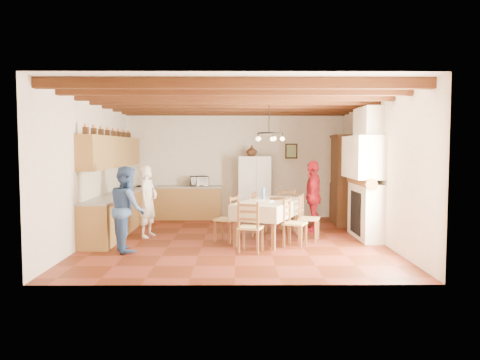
# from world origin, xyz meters

# --- Properties ---
(floor) EXTENTS (6.00, 6.50, 0.02)m
(floor) POSITION_xyz_m (0.00, 0.00, -0.01)
(floor) COLOR #4F1D0C
(floor) RESTS_ON ground
(ceiling) EXTENTS (6.00, 6.50, 0.02)m
(ceiling) POSITION_xyz_m (0.00, 0.00, 3.01)
(ceiling) COLOR white
(ceiling) RESTS_ON ground
(wall_back) EXTENTS (6.00, 0.02, 3.00)m
(wall_back) POSITION_xyz_m (0.00, 3.26, 1.50)
(wall_back) COLOR beige
(wall_back) RESTS_ON ground
(wall_front) EXTENTS (6.00, 0.02, 3.00)m
(wall_front) POSITION_xyz_m (0.00, -3.26, 1.50)
(wall_front) COLOR beige
(wall_front) RESTS_ON ground
(wall_left) EXTENTS (0.02, 6.50, 3.00)m
(wall_left) POSITION_xyz_m (-3.01, 0.00, 1.50)
(wall_left) COLOR beige
(wall_left) RESTS_ON ground
(wall_right) EXTENTS (0.02, 6.50, 3.00)m
(wall_right) POSITION_xyz_m (3.01, 0.00, 1.50)
(wall_right) COLOR beige
(wall_right) RESTS_ON ground
(ceiling_beams) EXTENTS (6.00, 6.30, 0.16)m
(ceiling_beams) POSITION_xyz_m (0.00, 0.00, 2.91)
(ceiling_beams) COLOR #3C160D
(ceiling_beams) RESTS_ON ground
(lower_cabinets_left) EXTENTS (0.60, 4.30, 0.86)m
(lower_cabinets_left) POSITION_xyz_m (-2.70, 1.05, 0.43)
(lower_cabinets_left) COLOR brown
(lower_cabinets_left) RESTS_ON ground
(lower_cabinets_back) EXTENTS (2.30, 0.60, 0.86)m
(lower_cabinets_back) POSITION_xyz_m (-1.55, 2.95, 0.43)
(lower_cabinets_back) COLOR brown
(lower_cabinets_back) RESTS_ON ground
(countertop_left) EXTENTS (0.62, 4.30, 0.04)m
(countertop_left) POSITION_xyz_m (-2.70, 1.05, 0.88)
(countertop_left) COLOR gray
(countertop_left) RESTS_ON lower_cabinets_left
(countertop_back) EXTENTS (2.34, 0.62, 0.04)m
(countertop_back) POSITION_xyz_m (-1.55, 2.95, 0.88)
(countertop_back) COLOR gray
(countertop_back) RESTS_ON lower_cabinets_back
(backsplash_left) EXTENTS (0.03, 4.30, 0.60)m
(backsplash_left) POSITION_xyz_m (-2.98, 1.05, 1.20)
(backsplash_left) COLOR silver
(backsplash_left) RESTS_ON ground
(backsplash_back) EXTENTS (2.30, 0.03, 0.60)m
(backsplash_back) POSITION_xyz_m (-1.55, 3.23, 1.20)
(backsplash_back) COLOR silver
(backsplash_back) RESTS_ON ground
(upper_cabinets) EXTENTS (0.35, 4.20, 0.70)m
(upper_cabinets) POSITION_xyz_m (-2.83, 1.05, 1.85)
(upper_cabinets) COLOR brown
(upper_cabinets) RESTS_ON ground
(fireplace) EXTENTS (0.56, 1.60, 2.80)m
(fireplace) POSITION_xyz_m (2.72, 0.20, 1.40)
(fireplace) COLOR silver
(fireplace) RESTS_ON ground
(wall_picture) EXTENTS (0.34, 0.03, 0.42)m
(wall_picture) POSITION_xyz_m (1.55, 3.23, 1.85)
(wall_picture) COLOR black
(wall_picture) RESTS_ON ground
(refrigerator) EXTENTS (0.94, 0.81, 1.72)m
(refrigerator) POSITION_xyz_m (0.55, 2.82, 0.86)
(refrigerator) COLOR white
(refrigerator) RESTS_ON floor
(hutch) EXTENTS (0.59, 1.27, 2.27)m
(hutch) POSITION_xyz_m (2.75, 2.10, 1.13)
(hutch) COLOR #351D11
(hutch) RESTS_ON floor
(dining_table) EXTENTS (1.66, 2.15, 0.84)m
(dining_table) POSITION_xyz_m (0.70, -0.05, 0.75)
(dining_table) COLOR silver
(dining_table) RESTS_ON floor
(chandelier) EXTENTS (0.47, 0.47, 0.03)m
(chandelier) POSITION_xyz_m (0.70, -0.05, 2.25)
(chandelier) COLOR black
(chandelier) RESTS_ON ground
(chair_left_near) EXTENTS (0.54, 0.55, 0.96)m
(chair_left_near) POSITION_xyz_m (-0.19, -0.14, 0.48)
(chair_left_near) COLOR brown
(chair_left_near) RESTS_ON floor
(chair_left_far) EXTENTS (0.47, 0.48, 0.96)m
(chair_left_far) POSITION_xyz_m (0.24, 0.55, 0.48)
(chair_left_far) COLOR brown
(chair_left_far) RESTS_ON floor
(chair_right_near) EXTENTS (0.54, 0.55, 0.96)m
(chair_right_near) POSITION_xyz_m (1.18, -0.67, 0.48)
(chair_right_near) COLOR brown
(chair_right_near) RESTS_ON floor
(chair_right_far) EXTENTS (0.51, 0.52, 0.96)m
(chair_right_far) POSITION_xyz_m (1.55, -0.05, 0.48)
(chair_right_far) COLOR brown
(chair_right_far) RESTS_ON floor
(chair_end_near) EXTENTS (0.52, 0.51, 0.96)m
(chair_end_near) POSITION_xyz_m (0.29, -1.14, 0.48)
(chair_end_near) COLOR brown
(chair_end_near) RESTS_ON floor
(chair_end_far) EXTENTS (0.57, 0.56, 0.96)m
(chair_end_far) POSITION_xyz_m (1.14, 0.99, 0.48)
(chair_end_far) COLOR brown
(chair_end_far) RESTS_ON floor
(person_man) EXTENTS (0.52, 0.66, 1.57)m
(person_man) POSITION_xyz_m (-1.91, 0.34, 0.79)
(person_man) COLOR white
(person_man) RESTS_ON floor
(person_woman_blue) EXTENTS (0.88, 0.96, 1.61)m
(person_woman_blue) POSITION_xyz_m (-2.04, -1.01, 0.80)
(person_woman_blue) COLOR #3A5C98
(person_woman_blue) RESTS_ON floor
(person_woman_red) EXTENTS (0.62, 1.03, 1.65)m
(person_woman_red) POSITION_xyz_m (1.79, 0.95, 0.82)
(person_woman_red) COLOR maroon
(person_woman_red) RESTS_ON floor
(microwave) EXTENTS (0.55, 0.44, 0.27)m
(microwave) POSITION_xyz_m (-0.99, 2.95, 1.04)
(microwave) COLOR silver
(microwave) RESTS_ON countertop_back
(fridge_vase) EXTENTS (0.33, 0.33, 0.30)m
(fridge_vase) POSITION_xyz_m (0.43, 2.82, 1.86)
(fridge_vase) COLOR #351D11
(fridge_vase) RESTS_ON refrigerator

